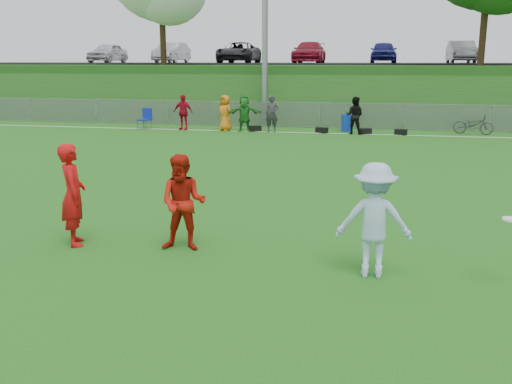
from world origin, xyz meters
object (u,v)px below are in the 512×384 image
(player_red_left, at_px, (73,195))
(player_red_center, at_px, (183,203))
(player_blue, at_px, (374,220))
(frisbee, at_px, (512,219))
(bicycle, at_px, (473,124))
(recycling_bin, at_px, (347,123))

(player_red_left, bearing_deg, player_red_center, -116.34)
(player_red_center, relative_size, player_blue, 0.95)
(player_red_center, height_order, frisbee, player_red_center)
(player_red_center, height_order, player_blue, player_blue)
(bicycle, bearing_deg, frisbee, -173.29)
(frisbee, height_order, recycling_bin, frisbee)
(player_blue, bearing_deg, player_red_center, -12.25)
(player_blue, xyz_separation_m, frisbee, (1.96, -0.09, 0.15))
(frisbee, bearing_deg, recycling_bin, 99.82)
(player_red_left, bearing_deg, bicycle, -57.52)
(player_red_center, xyz_separation_m, frisbee, (5.25, -0.70, 0.19))
(player_red_left, bearing_deg, frisbee, -124.02)
(player_blue, height_order, frisbee, player_blue)
(frisbee, distance_m, bicycle, 18.99)
(player_blue, distance_m, frisbee, 1.97)
(player_red_left, distance_m, recycling_bin, 18.68)
(frisbee, bearing_deg, player_red_left, 175.39)
(player_blue, relative_size, recycling_bin, 2.24)
(bicycle, bearing_deg, player_red_center, 171.10)
(bicycle, bearing_deg, player_red_left, 165.97)
(player_red_left, height_order, frisbee, player_red_left)
(recycling_bin, height_order, bicycle, bicycle)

